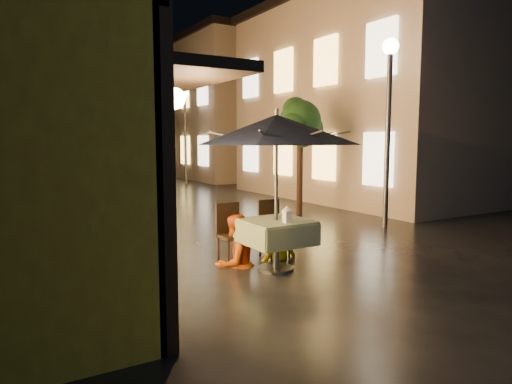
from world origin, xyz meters
TOP-DOWN VIEW (x-y plane):
  - ground at (0.00, 0.00)m, footprint 90.00×90.00m
  - east_building_near at (7.49, 6.50)m, footprint 7.30×9.30m
  - east_building_far at (7.49, 18.00)m, footprint 7.30×10.30m
  - street_tree at (2.41, 4.51)m, footprint 1.43×1.20m
  - streetlamp_near at (3.00, 2.00)m, footprint 0.36×0.36m
  - streetlamp_far at (3.00, 14.00)m, footprint 0.36×0.36m
  - cafe_table at (-1.06, 0.39)m, footprint 0.99×0.99m
  - patio_umbrella at (-1.06, 0.39)m, footprint 2.50×2.50m
  - cafe_chair_left at (-1.46, 1.13)m, footprint 0.42×0.42m
  - cafe_chair_right at (-0.66, 1.13)m, footprint 0.42×0.42m
  - table_lantern at (-1.06, 0.10)m, footprint 0.16×0.16m
  - person_orange at (-1.49, 0.92)m, footprint 0.92×0.81m
  - person_yellow at (-0.65, 0.96)m, footprint 0.90×0.55m
  - bicycle_0 at (-2.32, 3.86)m, footprint 1.68×0.60m
  - bicycle_1 at (-2.23, 4.85)m, footprint 1.54×0.90m
  - bicycle_2 at (-2.38, 6.06)m, footprint 1.71×0.93m
  - bicycle_3 at (-2.70, 6.53)m, footprint 1.83×0.87m
  - bicycle_4 at (-2.34, 7.86)m, footprint 1.73×0.65m
  - bicycle_5 at (-2.63, 8.68)m, footprint 1.65×0.65m
  - bicycle_6 at (-2.42, 8.87)m, footprint 1.66×0.78m

SIDE VIEW (x-z plane):
  - ground at x=0.00m, z-range 0.00..0.00m
  - bicycle_6 at x=-2.42m, z-range 0.00..0.84m
  - bicycle_2 at x=-2.38m, z-range 0.00..0.85m
  - bicycle_0 at x=-2.32m, z-range 0.00..0.88m
  - bicycle_1 at x=-2.23m, z-range 0.00..0.89m
  - bicycle_4 at x=-2.34m, z-range 0.00..0.90m
  - bicycle_5 at x=-2.63m, z-range 0.00..0.96m
  - bicycle_3 at x=-2.70m, z-range 0.00..1.06m
  - cafe_chair_left at x=-1.46m, z-range 0.05..1.03m
  - cafe_chair_right at x=-0.66m, z-range 0.05..1.03m
  - cafe_table at x=-1.06m, z-range 0.20..0.98m
  - person_yellow at x=-0.65m, z-range 0.00..1.36m
  - person_orange at x=-1.49m, z-range 0.00..1.61m
  - table_lantern at x=-1.06m, z-range 0.79..1.04m
  - patio_umbrella at x=-1.06m, z-range 0.92..3.38m
  - street_tree at x=2.41m, z-range 0.85..4.00m
  - streetlamp_near at x=3.00m, z-range 0.80..5.03m
  - streetlamp_far at x=3.00m, z-range 0.80..5.03m
  - east_building_near at x=7.49m, z-range 0.01..6.81m
  - east_building_far at x=7.49m, z-range 0.01..7.31m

